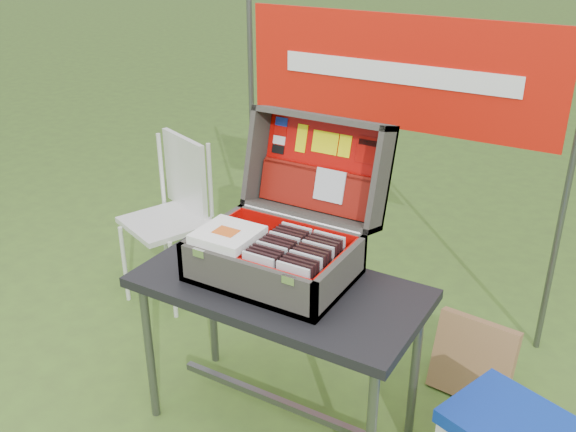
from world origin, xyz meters
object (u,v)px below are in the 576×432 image
Objects in this scene: table at (279,358)px; suitcase at (281,207)px; cardboard_box at (473,360)px; chair at (166,224)px.

table is 1.88× the size of suitcase.
table is 0.90m from cardboard_box.
suitcase reaches higher than table.
chair is (-1.08, 0.59, 0.10)m from table.
suitcase is (-0.05, 0.10, 0.63)m from table.
table is at bearing -64.59° from suitcase.
suitcase reaches higher than chair.
chair is 2.38× the size of cardboard_box.
cardboard_box is at bearing 43.50° from table.
table is 1.25× the size of chair.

